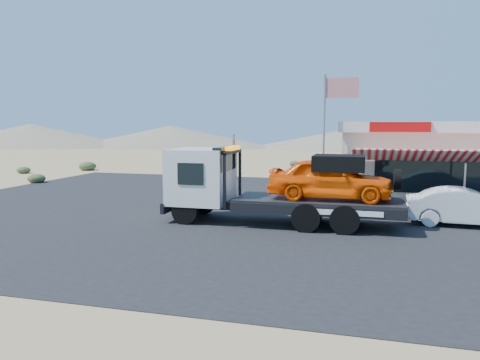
{
  "coord_description": "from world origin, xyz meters",
  "views": [
    {
      "loc": [
        6.65,
        -17.26,
        3.81
      ],
      "look_at": [
        1.6,
        1.25,
        1.5
      ],
      "focal_mm": 35.0,
      "sensor_mm": 36.0,
      "label": 1
    }
  ],
  "objects_px": {
    "white_sedan": "(466,207)",
    "flagpole": "(329,125)",
    "tow_truck": "(275,183)",
    "jerky_store": "(444,159)"
  },
  "relations": [
    {
      "from": "white_sedan",
      "to": "flagpole",
      "type": "bearing_deg",
      "value": 62.9
    },
    {
      "from": "tow_truck",
      "to": "jerky_store",
      "type": "height_order",
      "value": "jerky_store"
    },
    {
      "from": "white_sedan",
      "to": "flagpole",
      "type": "relative_size",
      "value": 0.71
    },
    {
      "from": "white_sedan",
      "to": "flagpole",
      "type": "xyz_separation_m",
      "value": [
        -5.33,
        2.96,
        3.05
      ]
    },
    {
      "from": "jerky_store",
      "to": "flagpole",
      "type": "xyz_separation_m",
      "value": [
        -5.57,
        -4.47,
        1.77
      ]
    },
    {
      "from": "tow_truck",
      "to": "flagpole",
      "type": "bearing_deg",
      "value": 69.97
    },
    {
      "from": "flagpole",
      "to": "white_sedan",
      "type": "bearing_deg",
      "value": -29.08
    },
    {
      "from": "tow_truck",
      "to": "white_sedan",
      "type": "bearing_deg",
      "value": 11.96
    },
    {
      "from": "white_sedan",
      "to": "jerky_store",
      "type": "xyz_separation_m",
      "value": [
        0.24,
        7.44,
        1.27
      ]
    },
    {
      "from": "tow_truck",
      "to": "jerky_store",
      "type": "distance_m",
      "value": 11.45
    }
  ]
}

